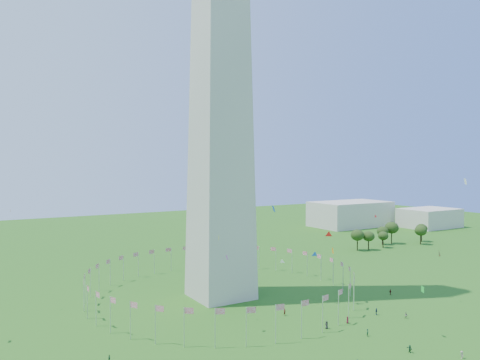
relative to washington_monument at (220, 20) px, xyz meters
name	(u,v)px	position (x,y,z in m)	size (l,w,h in m)	color
ground	(330,354)	(0.00, -50.00, -84.50)	(600.00, 600.00, 0.00)	#205614
washington_monument	(220,20)	(0.00, 0.00, 0.00)	(16.80, 16.80, 169.00)	beige
flag_ring	(221,282)	(0.00, 0.00, -80.00)	(80.24, 80.24, 9.00)	silver
gov_building_east_a	(350,214)	(150.00, 100.00, -76.50)	(50.00, 30.00, 16.00)	beige
gov_building_east_b	(429,218)	(190.00, 70.00, -78.50)	(35.00, 25.00, 12.00)	beige
crowd	(376,341)	(12.30, -51.54, -83.65)	(90.08, 59.58, 1.93)	black
kites_aloft	(305,248)	(12.63, -25.43, -66.42)	(115.17, 78.28, 33.72)	blue
tree_line_east	(390,236)	(115.08, 35.60, -79.73)	(53.23, 15.57, 10.98)	#2E4D19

